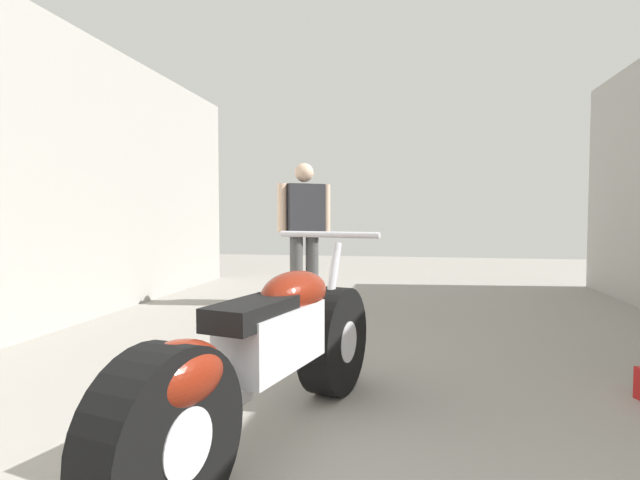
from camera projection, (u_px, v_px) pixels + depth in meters
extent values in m
plane|color=gray|center=(369.00, 354.00, 3.72)|extent=(17.93, 17.93, 0.00)
cube|color=#A3A099|center=(29.00, 171.00, 4.17)|extent=(0.08, 8.22, 2.83)
cylinder|color=black|center=(334.00, 340.00, 2.89)|extent=(0.33, 0.65, 0.62)
cylinder|color=silver|center=(334.00, 340.00, 2.89)|extent=(0.25, 0.28, 0.24)
cylinder|color=black|center=(165.00, 439.00, 1.61)|extent=(0.33, 0.65, 0.62)
cylinder|color=silver|center=(165.00, 439.00, 1.61)|extent=(0.25, 0.28, 0.24)
cube|color=silver|center=(273.00, 338.00, 2.24)|extent=(0.38, 0.66, 0.27)
ellipsoid|color=maroon|center=(295.00, 293.00, 2.42)|extent=(0.37, 0.55, 0.21)
cube|color=black|center=(252.00, 313.00, 2.07)|extent=(0.32, 0.50, 0.10)
ellipsoid|color=maroon|center=(175.00, 376.00, 1.64)|extent=(0.35, 0.48, 0.23)
cylinder|color=silver|center=(331.00, 292.00, 2.84)|extent=(0.11, 0.25, 0.56)
cylinder|color=silver|center=(328.00, 235.00, 2.78)|extent=(0.59, 0.18, 0.03)
cylinder|color=silver|center=(210.00, 414.00, 2.04)|extent=(0.21, 0.54, 0.09)
cylinder|color=#4C4C4C|center=(312.00, 270.00, 5.84)|extent=(0.21, 0.21, 0.80)
cylinder|color=#4C4C4C|center=(296.00, 271.00, 5.76)|extent=(0.21, 0.21, 0.80)
cube|color=#2D2D33|center=(304.00, 210.00, 5.77)|extent=(0.50, 0.44, 0.61)
cylinder|color=beige|center=(326.00, 208.00, 5.87)|extent=(0.15, 0.15, 0.56)
cylinder|color=beige|center=(282.00, 208.00, 5.65)|extent=(0.15, 0.15, 0.56)
sphere|color=beige|center=(304.00, 173.00, 5.74)|extent=(0.22, 0.22, 0.22)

